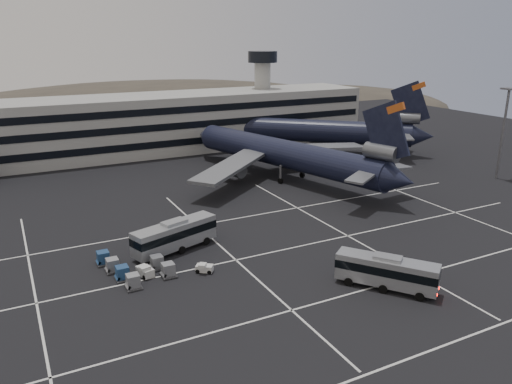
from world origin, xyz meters
TOP-DOWN VIEW (x-y plane):
  - ground at (0.00, 0.00)m, footprint 260.00×260.00m
  - lane_markings at (0.95, 0.72)m, footprint 90.00×55.62m
  - terminal at (-2.95, 71.14)m, footprint 125.00×26.00m
  - hills at (17.99, 170.00)m, footprint 352.00×180.00m
  - lightpole_right at (58.00, 15.00)m, footprint 2.40×2.40m
  - trijet_main at (19.47, 34.34)m, footprint 45.73×56.78m
  - trijet_far at (38.99, 53.05)m, footprint 46.13×43.12m
  - bus_near at (6.15, -10.75)m, footprint 9.03×10.79m
  - bus_far at (-12.01, 10.44)m, footprint 12.57×6.53m
  - tug_a at (-17.66, 4.90)m, footprint 1.97×2.64m
  - tug_b at (-10.83, 2.62)m, footprint 2.35×2.19m
  - uld_cluster at (-18.56, 6.49)m, footprint 8.46×10.47m

SIDE VIEW (x-z plane):
  - hills at x=17.99m, z-range -34.07..9.93m
  - ground at x=0.00m, z-range 0.00..0.00m
  - lane_markings at x=0.95m, z-range 0.00..0.01m
  - tug_b at x=-10.83m, z-range -0.07..1.23m
  - tug_a at x=-17.66m, z-range -0.09..1.43m
  - uld_cluster at x=-18.56m, z-range -0.02..1.69m
  - bus_near at x=6.15m, z-range 0.19..4.25m
  - bus_far at x=-12.01m, z-range 0.20..4.55m
  - trijet_main at x=19.47m, z-range -3.79..14.29m
  - trijet_far at x=38.99m, z-range -3.61..14.47m
  - terminal at x=-2.95m, z-range -5.07..18.93m
  - lightpole_right at x=58.00m, z-range 2.68..20.95m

